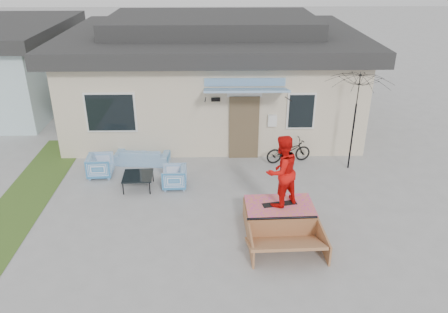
{
  "coord_description": "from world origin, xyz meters",
  "views": [
    {
      "loc": [
        0.07,
        -8.74,
        6.31
      ],
      "look_at": [
        0.3,
        1.8,
        1.3
      ],
      "focal_mm": 35.53,
      "sensor_mm": 36.0,
      "label": 1
    }
  ],
  "objects_px": {
    "armchair_left": "(100,165)",
    "armchair_right": "(174,176)",
    "coffee_table": "(138,182)",
    "patio_umbrella": "(355,115)",
    "skate_ramp": "(279,215)",
    "skateboard": "(280,203)",
    "loveseat": "(142,153)",
    "skater": "(282,170)",
    "bicycle": "(289,148)"
  },
  "relations": [
    {
      "from": "loveseat",
      "to": "skateboard",
      "type": "distance_m",
      "value": 5.28
    },
    {
      "from": "patio_umbrella",
      "to": "skater",
      "type": "distance_m",
      "value": 4.02
    },
    {
      "from": "loveseat",
      "to": "coffee_table",
      "type": "height_order",
      "value": "loveseat"
    },
    {
      "from": "armchair_right",
      "to": "coffee_table",
      "type": "height_order",
      "value": "armchair_right"
    },
    {
      "from": "patio_umbrella",
      "to": "skate_ramp",
      "type": "bearing_deg",
      "value": -130.03
    },
    {
      "from": "skateboard",
      "to": "patio_umbrella",
      "type": "bearing_deg",
      "value": 38.41
    },
    {
      "from": "skate_ramp",
      "to": "bicycle",
      "type": "bearing_deg",
      "value": 75.88
    },
    {
      "from": "coffee_table",
      "to": "skater",
      "type": "bearing_deg",
      "value": -26.65
    },
    {
      "from": "skateboard",
      "to": "coffee_table",
      "type": "bearing_deg",
      "value": 142.32
    },
    {
      "from": "bicycle",
      "to": "coffee_table",
      "type": "bearing_deg",
      "value": 97.03
    },
    {
      "from": "loveseat",
      "to": "skateboard",
      "type": "xyz_separation_m",
      "value": [
        3.91,
        -3.54,
        0.25
      ]
    },
    {
      "from": "coffee_table",
      "to": "skateboard",
      "type": "xyz_separation_m",
      "value": [
        3.79,
        -1.9,
        0.38
      ]
    },
    {
      "from": "skate_ramp",
      "to": "skater",
      "type": "distance_m",
      "value": 1.24
    },
    {
      "from": "skater",
      "to": "bicycle",
      "type": "bearing_deg",
      "value": -134.77
    },
    {
      "from": "loveseat",
      "to": "armchair_right",
      "type": "xyz_separation_m",
      "value": [
        1.15,
        -1.61,
        0.02
      ]
    },
    {
      "from": "loveseat",
      "to": "skate_ramp",
      "type": "bearing_deg",
      "value": 143.17
    },
    {
      "from": "bicycle",
      "to": "patio_umbrella",
      "type": "xyz_separation_m",
      "value": [
        1.83,
        -0.47,
        1.28
      ]
    },
    {
      "from": "armchair_left",
      "to": "coffee_table",
      "type": "distance_m",
      "value": 1.48
    },
    {
      "from": "coffee_table",
      "to": "patio_umbrella",
      "type": "xyz_separation_m",
      "value": [
        6.4,
        1.15,
        1.54
      ]
    },
    {
      "from": "armchair_left",
      "to": "skater",
      "type": "xyz_separation_m",
      "value": [
        5.04,
        -2.67,
        1.14
      ]
    },
    {
      "from": "armchair_right",
      "to": "skate_ramp",
      "type": "height_order",
      "value": "armchair_right"
    },
    {
      "from": "armchair_right",
      "to": "skateboard",
      "type": "height_order",
      "value": "armchair_right"
    },
    {
      "from": "patio_umbrella",
      "to": "skater",
      "type": "xyz_separation_m",
      "value": [
        -2.61,
        -3.05,
        -0.24
      ]
    },
    {
      "from": "armchair_right",
      "to": "coffee_table",
      "type": "distance_m",
      "value": 1.04
    },
    {
      "from": "coffee_table",
      "to": "bicycle",
      "type": "xyz_separation_m",
      "value": [
        4.57,
        1.62,
        0.27
      ]
    },
    {
      "from": "skateboard",
      "to": "skater",
      "type": "xyz_separation_m",
      "value": [
        0.0,
        0.0,
        0.93
      ]
    },
    {
      "from": "armchair_left",
      "to": "skateboard",
      "type": "relative_size",
      "value": 0.87
    },
    {
      "from": "bicycle",
      "to": "skater",
      "type": "relative_size",
      "value": 0.82
    },
    {
      "from": "patio_umbrella",
      "to": "armchair_right",
      "type": "bearing_deg",
      "value": -168.26
    },
    {
      "from": "loveseat",
      "to": "patio_umbrella",
      "type": "distance_m",
      "value": 6.69
    },
    {
      "from": "loveseat",
      "to": "skate_ramp",
      "type": "xyz_separation_m",
      "value": [
        3.91,
        -3.6,
        -0.06
      ]
    },
    {
      "from": "patio_umbrella",
      "to": "skater",
      "type": "relative_size",
      "value": 1.38
    },
    {
      "from": "skate_ramp",
      "to": "skateboard",
      "type": "bearing_deg",
      "value": 90.0
    },
    {
      "from": "armchair_left",
      "to": "skater",
      "type": "bearing_deg",
      "value": -120.7
    },
    {
      "from": "armchair_right",
      "to": "bicycle",
      "type": "xyz_separation_m",
      "value": [
        3.54,
        1.59,
        0.12
      ]
    },
    {
      "from": "armchair_left",
      "to": "armchair_right",
      "type": "relative_size",
      "value": 1.06
    },
    {
      "from": "skate_ramp",
      "to": "skater",
      "type": "bearing_deg",
      "value": 90.0
    },
    {
      "from": "skate_ramp",
      "to": "armchair_right",
      "type": "bearing_deg",
      "value": 142.37
    },
    {
      "from": "armchair_right",
      "to": "bicycle",
      "type": "bearing_deg",
      "value": 112.85
    },
    {
      "from": "armchair_right",
      "to": "patio_umbrella",
      "type": "height_order",
      "value": "patio_umbrella"
    },
    {
      "from": "skater",
      "to": "loveseat",
      "type": "bearing_deg",
      "value": -74.48
    },
    {
      "from": "bicycle",
      "to": "skate_ramp",
      "type": "bearing_deg",
      "value": 155.28
    },
    {
      "from": "skateboard",
      "to": "skater",
      "type": "relative_size",
      "value": 0.47
    },
    {
      "from": "armchair_left",
      "to": "skater",
      "type": "distance_m",
      "value": 5.82
    },
    {
      "from": "loveseat",
      "to": "coffee_table",
      "type": "distance_m",
      "value": 1.65
    },
    {
      "from": "skater",
      "to": "patio_umbrella",
      "type": "bearing_deg",
      "value": -162.88
    },
    {
      "from": "armchair_right",
      "to": "coffee_table",
      "type": "xyz_separation_m",
      "value": [
        -1.03,
        -0.03,
        -0.15
      ]
    },
    {
      "from": "armchair_right",
      "to": "bicycle",
      "type": "distance_m",
      "value": 3.88
    },
    {
      "from": "skater",
      "to": "coffee_table",
      "type": "bearing_deg",
      "value": -58.97
    },
    {
      "from": "skateboard",
      "to": "loveseat",
      "type": "bearing_deg",
      "value": 126.81
    }
  ]
}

